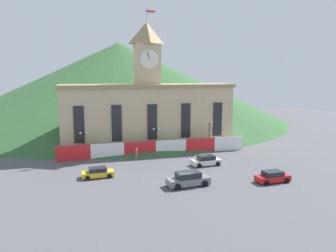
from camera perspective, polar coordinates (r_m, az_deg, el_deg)
The scene contains 12 objects.
ground_plane at distance 41.91m, azimuth 2.92°, elevation -10.05°, with size 160.00×160.00×0.00m, color #4C4C51.
civic_building at distance 61.60m, azimuth -3.63°, elevation 2.53°, with size 31.83×8.71×25.47m.
banner_fence at distance 56.02m, azimuth -2.14°, elevation -3.87°, with size 32.57×0.12×2.51m.
hillside_backdrop at distance 102.71m, azimuth -8.58°, elevation 7.66°, with size 100.66×100.66×23.31m, color #2D562D.
street_lamp_right at distance 55.33m, azimuth -14.50°, elevation -2.18°, with size 1.26×0.36×4.42m.
street_lamp_far_right at distance 56.82m, azimuth -2.06°, elevation -1.54°, with size 1.26×0.36×4.54m.
street_lamp_center at distance 59.80m, azimuth 7.20°, elevation -0.65°, with size 1.26×0.36×5.24m.
car_yellow_coupe at distance 45.33m, azimuth -12.14°, elevation -7.95°, with size 4.28×2.28×1.35m.
car_white_taxi at distance 50.35m, azimuth 6.66°, elevation -6.03°, with size 4.59×2.32×1.50m.
car_red_sedan at distance 44.51m, azimuth 17.76°, elevation -8.43°, with size 4.48×2.29×1.45m.
car_gray_pickup at distance 41.09m, azimuth 3.53°, elevation -9.26°, with size 5.45×2.71×1.75m.
pedestrian at distance 53.62m, azimuth -5.47°, elevation -4.73°, with size 0.46×0.43×1.89m.
Camera 1 is at (-12.67, -37.59, 13.54)m, focal length 35.00 mm.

